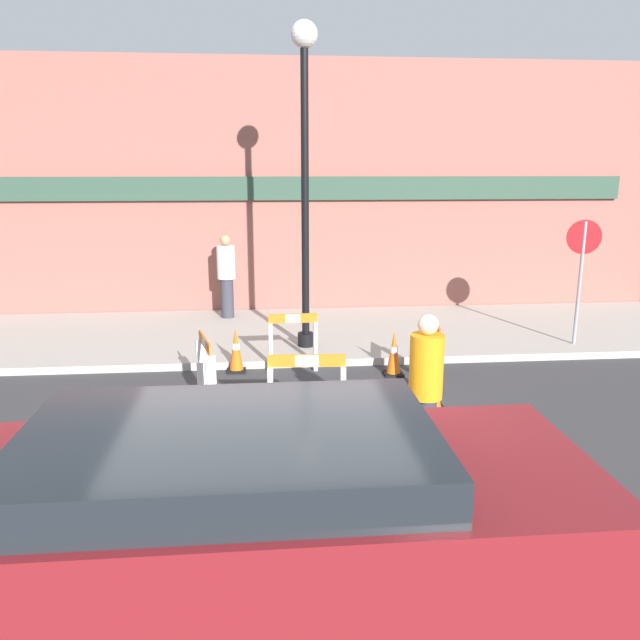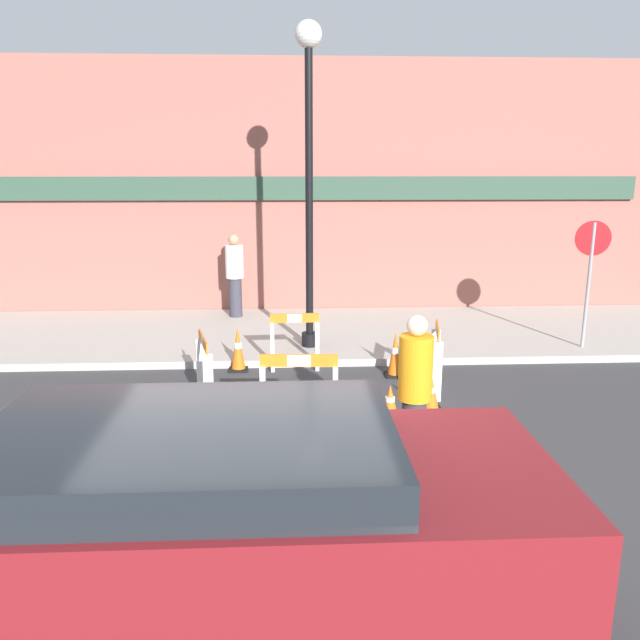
# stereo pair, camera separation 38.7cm
# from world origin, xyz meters

# --- Properties ---
(ground_plane) EXTENTS (60.00, 60.00, 0.00)m
(ground_plane) POSITION_xyz_m (0.00, 0.00, 0.00)
(ground_plane) COLOR #38383A
(sidewalk_slab) EXTENTS (18.00, 3.94, 0.13)m
(sidewalk_slab) POSITION_xyz_m (0.00, 6.47, 0.06)
(sidewalk_slab) COLOR #ADA89E
(sidewalk_slab) RESTS_ON ground_plane
(storefront_facade) EXTENTS (18.00, 0.22, 5.50)m
(storefront_facade) POSITION_xyz_m (0.00, 8.51, 2.75)
(storefront_facade) COLOR #93564C
(storefront_facade) RESTS_ON ground_plane
(streetlamp_post) EXTENTS (0.44, 0.44, 5.39)m
(streetlamp_post) POSITION_xyz_m (0.78, 5.36, 3.58)
(streetlamp_post) COLOR black
(streetlamp_post) RESTS_ON sidewalk_slab
(stop_sign) EXTENTS (0.59, 0.12, 2.23)m
(stop_sign) POSITION_xyz_m (5.63, 5.06, 1.62)
(stop_sign) COLOR gray
(stop_sign) RESTS_ON sidewalk_slab
(barricade_0) EXTENTS (0.27, 0.75, 1.03)m
(barricade_0) POSITION_xyz_m (2.55, 3.20, 0.54)
(barricade_0) COLOR white
(barricade_0) RESTS_ON ground_plane
(barricade_1) EXTENTS (0.79, 0.16, 0.96)m
(barricade_1) POSITION_xyz_m (0.50, 4.35, 0.51)
(barricade_1) COLOR white
(barricade_1) RESTS_ON ground_plane
(barricade_2) EXTENTS (0.34, 0.86, 0.96)m
(barricade_2) POSITION_xyz_m (-0.78, 3.00, 0.52)
(barricade_2) COLOR white
(barricade_2) RESTS_ON ground_plane
(barricade_3) EXTENTS (0.92, 0.18, 1.11)m
(barricade_3) POSITION_xyz_m (0.53, 1.58, 0.61)
(barricade_3) COLOR white
(barricade_3) RESTS_ON ground_plane
(traffic_cone_0) EXTENTS (0.30, 0.30, 0.52)m
(traffic_cone_0) POSITION_xyz_m (2.33, 2.51, 0.25)
(traffic_cone_0) COLOR black
(traffic_cone_0) RESTS_ON ground_plane
(traffic_cone_1) EXTENTS (0.30, 0.30, 0.48)m
(traffic_cone_1) POSITION_xyz_m (1.73, 2.24, 0.23)
(traffic_cone_1) COLOR black
(traffic_cone_1) RESTS_ON ground_plane
(traffic_cone_2) EXTENTS (0.30, 0.30, 0.74)m
(traffic_cone_2) POSITION_xyz_m (-0.42, 4.40, 0.36)
(traffic_cone_2) COLOR black
(traffic_cone_2) RESTS_ON ground_plane
(traffic_cone_3) EXTENTS (0.30, 0.30, 0.74)m
(traffic_cone_3) POSITION_xyz_m (2.09, 3.99, 0.36)
(traffic_cone_3) COLOR black
(traffic_cone_3) RESTS_ON ground_plane
(person_worker) EXTENTS (0.46, 0.46, 1.74)m
(person_worker) POSITION_xyz_m (1.74, 0.81, 0.94)
(person_worker) COLOR #33333D
(person_worker) RESTS_ON ground_plane
(person_pedestrian) EXTENTS (0.43, 0.43, 1.76)m
(person_pedestrian) POSITION_xyz_m (-0.73, 7.73, 1.07)
(person_pedestrian) COLOR #33333D
(person_pedestrian) RESTS_ON sidewalk_slab
(parked_car_1) EXTENTS (4.47, 1.89, 1.72)m
(parked_car_1) POSITION_xyz_m (-0.18, -1.88, 0.97)
(parked_car_1) COLOR maroon
(parked_car_1) RESTS_ON ground_plane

